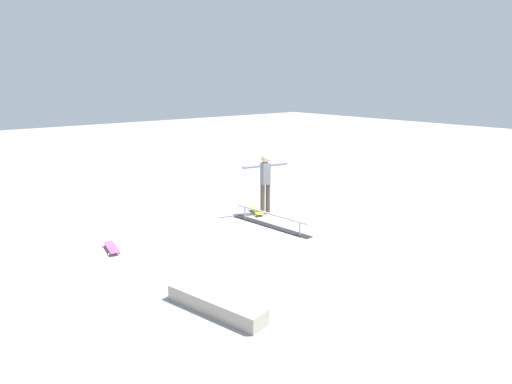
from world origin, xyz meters
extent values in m
plane|color=#9E9EA3|center=(0.00, 0.00, 0.00)|extent=(60.00, 60.00, 0.00)
cube|color=black|center=(0.33, -0.21, 0.01)|extent=(2.57, 0.50, 0.01)
cylinder|color=#B7B7BC|center=(-0.62, -0.31, 0.16)|extent=(0.04, 0.04, 0.33)
cylinder|color=#B7B7BC|center=(1.29, -0.11, 0.16)|extent=(0.04, 0.04, 0.33)
cylinder|color=#B7B7BC|center=(0.33, -0.21, 0.33)|extent=(2.39, 0.30, 0.05)
cube|color=#B2A893|center=(-2.38, 3.38, 0.13)|extent=(1.91, 0.80, 0.26)
cylinder|color=brown|center=(1.22, -0.88, 0.43)|extent=(0.15, 0.15, 0.87)
cylinder|color=brown|center=(1.26, -0.72, 0.43)|extent=(0.15, 0.15, 0.87)
cube|color=slate|center=(1.24, -0.80, 1.17)|extent=(0.24, 0.26, 0.61)
sphere|color=tan|center=(1.24, -0.80, 1.60)|extent=(0.23, 0.23, 0.23)
cylinder|color=slate|center=(1.16, -1.19, 1.40)|extent=(0.20, 0.58, 0.08)
cylinder|color=slate|center=(1.33, -0.41, 1.40)|extent=(0.20, 0.58, 0.08)
cube|color=yellow|center=(1.46, -0.65, 0.08)|extent=(0.82, 0.49, 0.02)
cylinder|color=white|center=(1.76, -0.65, 0.03)|extent=(0.06, 0.05, 0.05)
cylinder|color=white|center=(1.67, -0.86, 0.03)|extent=(0.06, 0.05, 0.05)
cylinder|color=white|center=(1.25, -0.44, 0.03)|extent=(0.06, 0.05, 0.05)
cylinder|color=white|center=(1.17, -0.66, 0.03)|extent=(0.06, 0.05, 0.05)
cube|color=#E05993|center=(1.33, 3.64, 0.08)|extent=(0.82, 0.34, 0.02)
cylinder|color=white|center=(1.04, 3.57, 0.03)|extent=(0.06, 0.04, 0.05)
cylinder|color=white|center=(1.08, 3.80, 0.03)|extent=(0.06, 0.04, 0.05)
cylinder|color=white|center=(1.58, 3.47, 0.03)|extent=(0.06, 0.04, 0.05)
cylinder|color=white|center=(1.62, 3.70, 0.03)|extent=(0.06, 0.04, 0.05)
camera|label=1|loc=(-7.89, 7.08, 3.70)|focal=31.26mm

